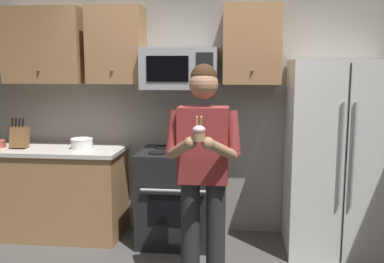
# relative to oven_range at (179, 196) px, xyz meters

# --- Properties ---
(wall_back) EXTENTS (4.40, 0.10, 2.60)m
(wall_back) POSITION_rel_oven_range_xyz_m (0.15, 0.39, 0.84)
(wall_back) COLOR gray
(wall_back) RESTS_ON ground
(oven_range) EXTENTS (0.76, 0.70, 0.93)m
(oven_range) POSITION_rel_oven_range_xyz_m (0.00, 0.00, 0.00)
(oven_range) COLOR black
(oven_range) RESTS_ON ground
(microwave) EXTENTS (0.74, 0.41, 0.40)m
(microwave) POSITION_rel_oven_range_xyz_m (0.00, 0.12, 1.26)
(microwave) COLOR #9EA0A5
(refrigerator) EXTENTS (0.90, 0.75, 1.80)m
(refrigerator) POSITION_rel_oven_range_xyz_m (1.50, -0.04, 0.44)
(refrigerator) COLOR white
(refrigerator) RESTS_ON ground
(cabinet_row_upper) EXTENTS (2.78, 0.36, 0.76)m
(cabinet_row_upper) POSITION_rel_oven_range_xyz_m (-0.57, 0.17, 1.49)
(cabinet_row_upper) COLOR #9E7247
(counter_left) EXTENTS (1.44, 0.66, 0.92)m
(counter_left) POSITION_rel_oven_range_xyz_m (-1.30, 0.02, 0.00)
(counter_left) COLOR #9E7247
(counter_left) RESTS_ON ground
(knife_block) EXTENTS (0.16, 0.15, 0.32)m
(knife_block) POSITION_rel_oven_range_xyz_m (-1.62, -0.03, 0.57)
(knife_block) COLOR brown
(knife_block) RESTS_ON counter_left
(bowl_large_white) EXTENTS (0.23, 0.23, 0.10)m
(bowl_large_white) POSITION_rel_oven_range_xyz_m (-0.99, 0.02, 0.51)
(bowl_large_white) COLOR white
(bowl_large_white) RESTS_ON counter_left
(person) EXTENTS (0.60, 0.48, 1.76)m
(person) POSITION_rel_oven_range_xyz_m (0.32, -0.91, 0.53)
(person) COLOR #262628
(person) RESTS_ON ground
(cupcake) EXTENTS (0.09, 0.09, 0.17)m
(cupcake) POSITION_rel_oven_range_xyz_m (0.32, -1.24, 0.83)
(cupcake) COLOR #A87F56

